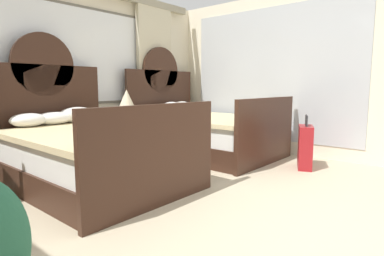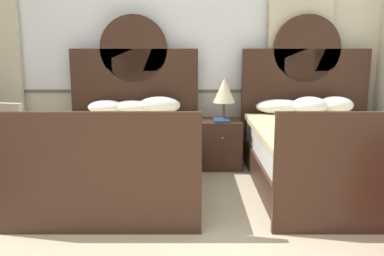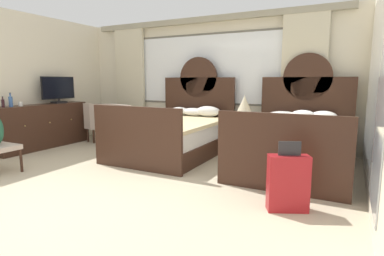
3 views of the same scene
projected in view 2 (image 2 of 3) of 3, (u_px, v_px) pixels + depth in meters
wall_back_window at (143, 50)px, 5.34m from camera, size 6.07×0.22×2.70m
bed_near_window at (121, 151)px, 4.36m from camera, size 1.62×2.25×1.86m
bed_near_mirror at (326, 150)px, 4.37m from camera, size 1.62×2.25×1.86m
nightstand_between_beds at (219, 143)px, 5.07m from camera, size 0.49×0.51×0.59m
table_lamp_on_nightstand at (222, 91)px, 4.95m from camera, size 0.27×0.27×0.51m
book_on_nightstand at (220, 120)px, 4.92m from camera, size 0.18×0.26×0.03m
armchair_by_window_left at (8, 138)px, 4.62m from camera, size 0.65×0.65×0.88m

